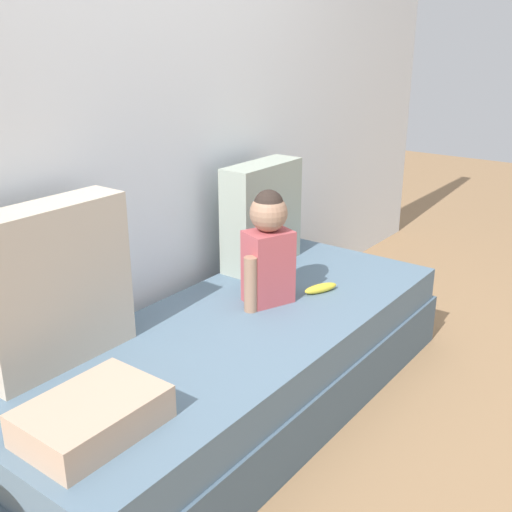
{
  "coord_description": "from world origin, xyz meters",
  "views": [
    {
      "loc": [
        -1.73,
        -1.39,
        1.5
      ],
      "look_at": [
        0.12,
        0.0,
        0.65
      ],
      "focal_mm": 43.27,
      "sensor_mm": 36.0,
      "label": 1
    }
  ],
  "objects": [
    {
      "name": "back_wall",
      "position": [
        0.0,
        0.55,
        1.11
      ],
      "size": [
        5.37,
        0.1,
        2.21
      ],
      "primitive_type": "cube",
      "color": "silver",
      "rests_on": "ground"
    },
    {
      "name": "throw_pillow_left",
      "position": [
        -0.6,
        0.32,
        0.68
      ],
      "size": [
        0.55,
        0.16,
        0.57
      ],
      "primitive_type": "cube",
      "color": "#C1B29E",
      "rests_on": "couch"
    },
    {
      "name": "folded_blanket",
      "position": [
        -0.8,
        -0.1,
        0.45
      ],
      "size": [
        0.4,
        0.28,
        0.11
      ],
      "primitive_type": "cube",
      "color": "tan",
      "rests_on": "couch"
    },
    {
      "name": "ground_plane",
      "position": [
        0.0,
        0.0,
        0.0
      ],
      "size": [
        12.0,
        12.0,
        0.0
      ],
      "primitive_type": "plane",
      "color": "#93704C"
    },
    {
      "name": "couch",
      "position": [
        0.0,
        0.0,
        0.2
      ],
      "size": [
        2.17,
        0.84,
        0.4
      ],
      "color": "#495F70",
      "rests_on": "ground"
    },
    {
      "name": "toddler",
      "position": [
        0.25,
        0.03,
        0.65
      ],
      "size": [
        0.3,
        0.2,
        0.49
      ],
      "color": "#B24C51",
      "rests_on": "couch"
    },
    {
      "name": "banana",
      "position": [
        0.47,
        -0.1,
        0.42
      ],
      "size": [
        0.17,
        0.11,
        0.04
      ],
      "primitive_type": "ellipsoid",
      "rotation": [
        0.0,
        0.0,
        -0.41
      ],
      "color": "yellow",
      "rests_on": "couch"
    },
    {
      "name": "throw_pillow_right",
      "position": [
        0.6,
        0.32,
        0.66
      ],
      "size": [
        0.46,
        0.16,
        0.51
      ],
      "primitive_type": "cube",
      "color": "#99A393",
      "rests_on": "couch"
    }
  ]
}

